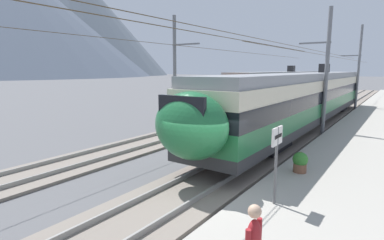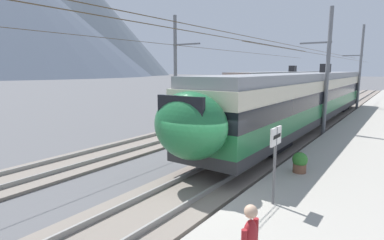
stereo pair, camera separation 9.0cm
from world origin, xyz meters
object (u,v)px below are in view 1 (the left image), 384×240
object	(u,v)px
catenary_mast_far_side	(176,70)
platform_sign	(277,148)
catenary_mast_mid	(325,70)
catenary_mast_east	(357,67)
train_near_platform	(307,96)
train_far_track	(279,87)
potted_plant_platform_edge	(300,161)

from	to	relation	value
catenary_mast_far_side	platform_sign	size ratio (longest dim) A/B	21.01
catenary_mast_mid	catenary_mast_east	xyz separation A→B (m)	(14.93, -0.01, 0.28)
train_near_platform	catenary_mast_mid	distance (m)	3.11
train_far_track	potted_plant_platform_edge	world-z (taller)	train_far_track
train_near_platform	platform_sign	size ratio (longest dim) A/B	13.44
train_near_platform	catenary_mast_east	distance (m)	13.13
catenary_mast_east	platform_sign	size ratio (longest dim) A/B	21.01
train_far_track	catenary_mast_mid	bearing A→B (deg)	-150.83
train_far_track	platform_sign	size ratio (longest dim) A/B	10.90
train_far_track	catenary_mast_mid	xyz separation A→B (m)	(-13.12, -7.32, 1.83)
train_far_track	catenary_mast_east	world-z (taller)	catenary_mast_east
catenary_mast_mid	catenary_mast_far_side	distance (m)	9.61
platform_sign	train_near_platform	bearing A→B (deg)	11.43
catenary_mast_far_side	platform_sign	distance (m)	13.95
catenary_mast_far_side	platform_sign	world-z (taller)	catenary_mast_far_side
train_near_platform	catenary_mast_east	world-z (taller)	catenary_mast_east
catenary_mast_mid	potted_plant_platform_edge	bearing A→B (deg)	-172.26
catenary_mast_mid	platform_sign	xyz separation A→B (m)	(-12.06, -1.39, -2.11)
train_near_platform	potted_plant_platform_edge	world-z (taller)	train_near_platform
catenary_mast_mid	catenary_mast_east	size ratio (longest dim) A/B	1.00
train_far_track	catenary_mast_far_side	xyz separation A→B (m)	(-16.23, 1.77, 1.83)
train_near_platform	catenary_mast_far_side	size ratio (longest dim) A/B	0.64
catenary_mast_far_side	platform_sign	xyz separation A→B (m)	(-8.95, -10.48, -2.11)
potted_plant_platform_edge	catenary_mast_far_side	bearing A→B (deg)	60.71
train_near_platform	train_far_track	world-z (taller)	same
platform_sign	catenary_mast_mid	bearing A→B (deg)	6.55
catenary_mast_east	train_near_platform	bearing A→B (deg)	173.45
catenary_mast_mid	catenary_mast_east	bearing A→B (deg)	-0.03
catenary_mast_mid	catenary_mast_far_side	xyz separation A→B (m)	(-3.11, 9.10, 0.00)
catenary_mast_east	catenary_mast_far_side	bearing A→B (deg)	153.22
train_near_platform	catenary_mast_far_side	bearing A→B (deg)	124.10
potted_plant_platform_edge	train_far_track	bearing A→B (deg)	21.19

